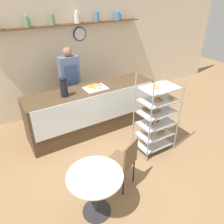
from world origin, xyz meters
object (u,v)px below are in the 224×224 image
Objects in this scene: cafe_table at (95,185)px; coffee_carafe at (64,87)px; cafe_chair at (125,159)px; donut_tray_counter at (95,87)px; person_worker at (70,83)px; pastry_rack at (156,117)px.

cafe_table is 1.99m from coffee_carafe.
cafe_table is 0.82× the size of cafe_chair.
coffee_carafe reaches higher than cafe_chair.
donut_tray_counter reaches higher than cafe_chair.
cafe_table is (-0.71, -2.55, -0.41)m from person_worker.
person_worker is at bearing 115.82° from pastry_rack.
pastry_rack is 2.09m from person_worker.
donut_tray_counter is at bearing -65.20° from person_worker.
person_worker is at bearing 74.37° from cafe_table.
pastry_rack is 1.74× the size of cafe_chair.
donut_tray_counter is at bearing 61.92° from cafe_table.
person_worker is (-0.90, 1.87, 0.21)m from pastry_rack.
cafe_table is at bearing -118.08° from donut_tray_counter.
donut_tray_counter is (-0.60, 1.22, 0.27)m from pastry_rack.
person_worker reaches higher than pastry_rack.
pastry_rack reaches higher than coffee_carafe.
coffee_carafe is at bearing 79.92° from cafe_table.
pastry_rack is 1.77m from cafe_table.
pastry_rack is at bearing -63.65° from donut_tray_counter.
donut_tray_counter reaches higher than cafe_table.
person_worker is 1.92× the size of cafe_chair.
cafe_chair is (0.60, 0.18, 0.02)m from cafe_table.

